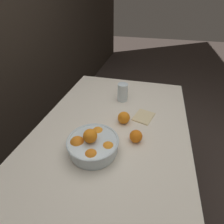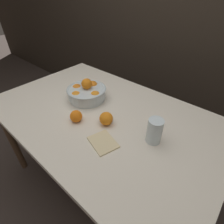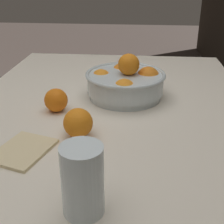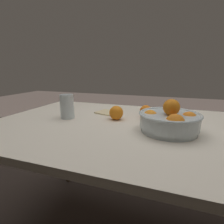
% 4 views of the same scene
% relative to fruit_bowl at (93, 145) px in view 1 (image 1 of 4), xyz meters
% --- Properties ---
extents(ground_plane, '(12.00, 12.00, 0.00)m').
position_rel_fruit_bowl_xyz_m(ground_plane, '(0.19, -0.05, -0.79)').
color(ground_plane, '#3D332D').
extents(dining_table, '(1.45, 0.92, 0.74)m').
position_rel_fruit_bowl_xyz_m(dining_table, '(0.19, -0.05, -0.12)').
color(dining_table, beige).
rests_on(dining_table, ground_plane).
extents(fruit_bowl, '(0.27, 0.27, 0.15)m').
position_rel_fruit_bowl_xyz_m(fruit_bowl, '(0.00, 0.00, 0.00)').
color(fruit_bowl, silver).
rests_on(fruit_bowl, dining_table).
extents(juice_glass, '(0.08, 0.08, 0.14)m').
position_rel_fruit_bowl_xyz_m(juice_glass, '(0.55, -0.05, 0.01)').
color(juice_glass, '#F4A314').
rests_on(juice_glass, dining_table).
extents(orange_loose_near_bowl, '(0.08, 0.08, 0.08)m').
position_rel_fruit_bowl_xyz_m(orange_loose_near_bowl, '(0.28, -0.11, -0.01)').
color(orange_loose_near_bowl, orange).
rests_on(orange_loose_near_bowl, dining_table).
extents(orange_loose_front, '(0.07, 0.07, 0.07)m').
position_rel_fruit_bowl_xyz_m(orange_loose_front, '(0.13, -0.20, -0.02)').
color(orange_loose_front, orange).
rests_on(orange_loose_front, dining_table).
extents(napkin, '(0.17, 0.15, 0.01)m').
position_rel_fruit_bowl_xyz_m(napkin, '(0.37, -0.23, -0.05)').
color(napkin, beige).
rests_on(napkin, dining_table).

